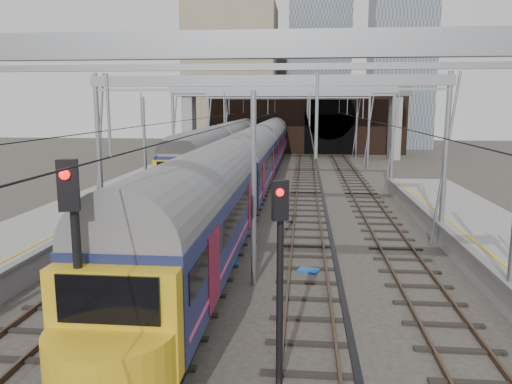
# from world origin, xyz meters

# --- Properties ---
(ground) EXTENTS (160.00, 160.00, 0.00)m
(ground) POSITION_xyz_m (0.00, 0.00, 0.00)
(ground) COLOR #38332D
(ground) RESTS_ON ground
(platform_left) EXTENTS (4.32, 55.00, 1.12)m
(platform_left) POSITION_xyz_m (-10.18, 2.50, 0.55)
(platform_left) COLOR gray
(platform_left) RESTS_ON ground
(tracks) EXTENTS (14.40, 80.00, 0.22)m
(tracks) POSITION_xyz_m (0.00, 15.00, 0.02)
(tracks) COLOR #4C3828
(tracks) RESTS_ON ground
(overhead_line) EXTENTS (16.80, 80.00, 8.00)m
(overhead_line) POSITION_xyz_m (0.00, 21.49, 6.57)
(overhead_line) COLOR gray
(overhead_line) RESTS_ON ground
(retaining_wall) EXTENTS (28.00, 2.75, 9.00)m
(retaining_wall) POSITION_xyz_m (1.40, 51.93, 4.33)
(retaining_wall) COLOR #301E15
(retaining_wall) RESTS_ON ground
(overbridge) EXTENTS (28.00, 3.00, 9.25)m
(overbridge) POSITION_xyz_m (0.00, 46.00, 7.27)
(overbridge) COLOR gray
(overbridge) RESTS_ON ground
(city_skyline) EXTENTS (37.50, 27.50, 60.00)m
(city_skyline) POSITION_xyz_m (2.73, 70.48, 17.09)
(city_skyline) COLOR tan
(city_skyline) RESTS_ON ground
(train_main) EXTENTS (2.83, 65.53, 4.86)m
(train_main) POSITION_xyz_m (-2.00, 26.27, 2.51)
(train_main) COLOR black
(train_main) RESTS_ON ground
(train_second) EXTENTS (2.73, 47.42, 4.72)m
(train_second) POSITION_xyz_m (-6.00, 37.23, 2.45)
(train_second) COLOR black
(train_second) RESTS_ON ground
(signal_near_left) EXTENTS (0.42, 0.49, 5.50)m
(signal_near_left) POSITION_xyz_m (-2.70, -6.31, 3.41)
(signal_near_left) COLOR black
(signal_near_left) RESTS_ON ground
(signal_near_centre) EXTENTS (0.39, 0.47, 4.90)m
(signal_near_centre) POSITION_xyz_m (1.28, -4.65, 3.09)
(signal_near_centre) COLOR black
(signal_near_centre) RESTS_ON ground
(equip_cover_a) EXTENTS (1.05, 0.93, 0.10)m
(equip_cover_a) POSITION_xyz_m (-1.94, 3.36, 0.05)
(equip_cover_a) COLOR blue
(equip_cover_a) RESTS_ON ground
(equip_cover_b) EXTENTS (0.96, 0.70, 0.11)m
(equip_cover_b) POSITION_xyz_m (-1.33, 4.16, 0.05)
(equip_cover_b) COLOR blue
(equip_cover_b) RESTS_ON ground
(equip_cover_c) EXTENTS (0.92, 0.78, 0.09)m
(equip_cover_c) POSITION_xyz_m (2.02, 3.55, 0.05)
(equip_cover_c) COLOR blue
(equip_cover_c) RESTS_ON ground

